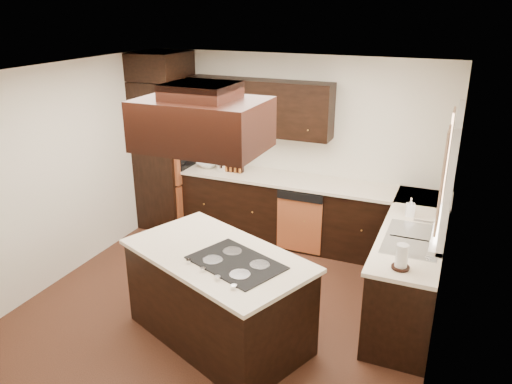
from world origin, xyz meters
TOP-DOWN VIEW (x-y plane):
  - floor at (0.00, 0.00)m, footprint 4.20×4.20m
  - ceiling at (0.00, 0.00)m, footprint 4.20×4.20m
  - wall_back at (0.00, 2.11)m, footprint 4.20×0.02m
  - wall_front at (0.00, -2.11)m, footprint 4.20×0.02m
  - wall_left at (-2.11, 0.00)m, footprint 0.02×4.20m
  - wall_right at (2.11, 0.00)m, footprint 0.02×4.20m
  - oven_column at (-1.78, 1.71)m, footprint 0.65×0.75m
  - wall_oven_face at (-1.43, 1.71)m, footprint 0.05×0.62m
  - base_cabinets_back at (0.03, 1.80)m, footprint 2.93×0.60m
  - base_cabinets_right at (1.80, 0.90)m, footprint 0.60×2.40m
  - countertop_back at (0.03, 1.79)m, footprint 2.93×0.63m
  - countertop_right at (1.79, 0.90)m, footprint 0.63×2.40m
  - upper_cabinets at (-0.43, 1.93)m, footprint 2.00×0.34m
  - dishwasher_front at (0.33, 1.50)m, footprint 0.60×0.05m
  - window_frame at (2.07, 0.55)m, footprint 0.06×1.32m
  - window_pane at (2.10, 0.55)m, footprint 0.00×1.20m
  - curtain_left at (2.01, 0.13)m, footprint 0.02×0.34m
  - curtain_right at (2.01, 0.97)m, footprint 0.02×0.34m
  - sink_rim at (1.80, 0.55)m, footprint 0.52×0.84m
  - island at (0.16, -0.47)m, footprint 1.96×1.53m
  - island_top at (0.16, -0.47)m, footprint 2.04×1.61m
  - cooktop at (0.40, -0.57)m, footprint 0.96×0.82m
  - range_hood at (0.10, -0.55)m, footprint 1.05×0.72m
  - hood_duct at (0.10, -0.55)m, footprint 0.55×0.50m
  - blender_base at (-0.89, 1.72)m, footprint 0.15×0.15m
  - blender_pitcher at (-0.89, 1.72)m, footprint 0.13×0.13m
  - spice_rack at (-0.75, 1.76)m, footprint 0.32×0.10m
  - mixing_bowl at (-1.15, 1.81)m, footprint 0.36×0.36m
  - soap_bottle at (1.70, 1.13)m, footprint 0.11×0.11m
  - paper_towel at (1.77, -0.09)m, footprint 0.11×0.11m

SIDE VIEW (x-z plane):
  - floor at x=0.00m, z-range -0.02..0.00m
  - dishwasher_front at x=0.33m, z-range 0.04..0.76m
  - base_cabinets_back at x=0.03m, z-range 0.00..0.88m
  - base_cabinets_right at x=1.80m, z-range 0.00..0.88m
  - island at x=0.16m, z-range 0.00..0.88m
  - countertop_back at x=0.03m, z-range 0.88..0.92m
  - countertop_right at x=1.79m, z-range 0.88..0.92m
  - island_top at x=0.16m, z-range 0.88..0.92m
  - sink_rim at x=1.80m, z-range 0.92..0.93m
  - cooktop at x=0.40m, z-range 0.92..0.93m
  - mixing_bowl at x=-1.15m, z-range 0.92..0.99m
  - blender_base at x=-0.89m, z-range 0.92..1.02m
  - soap_bottle at x=1.70m, z-range 0.92..1.13m
  - paper_towel at x=1.77m, z-range 0.92..1.15m
  - spice_rack at x=-0.75m, z-range 0.92..1.18m
  - oven_column at x=-1.78m, z-range 0.00..2.12m
  - wall_oven_face at x=-1.43m, z-range 0.73..1.51m
  - blender_pitcher at x=-0.89m, z-range 1.02..1.28m
  - wall_back at x=0.00m, z-range 0.00..2.50m
  - wall_front at x=0.00m, z-range 0.00..2.50m
  - wall_left at x=-2.11m, z-range 0.00..2.50m
  - wall_right at x=2.11m, z-range 0.00..2.50m
  - window_frame at x=2.07m, z-range 1.09..2.21m
  - window_pane at x=2.10m, z-range 1.15..2.15m
  - curtain_left at x=2.01m, z-range 1.25..2.15m
  - curtain_right at x=2.01m, z-range 1.25..2.15m
  - upper_cabinets at x=-0.43m, z-range 1.45..2.17m
  - range_hood at x=0.10m, z-range 1.95..2.37m
  - hood_duct at x=0.10m, z-range 2.37..2.50m
  - ceiling at x=0.00m, z-range 2.50..2.52m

